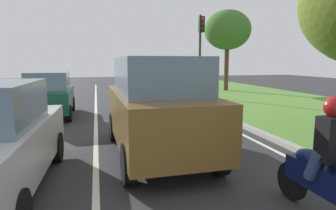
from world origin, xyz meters
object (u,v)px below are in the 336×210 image
car_suv_ahead (157,106)px  traffic_light_near_right (201,41)px  tree_roadside_far (227,30)px  car_hatchback_far (50,95)px  rider_person (332,138)px  motorcycle (331,184)px

car_suv_ahead → traffic_light_near_right: bearing=63.5°
car_suv_ahead → tree_roadside_far: (8.01, 13.49, 3.25)m
car_suv_ahead → car_hatchback_far: bearing=117.5°
rider_person → motorcycle: bearing=-89.0°
rider_person → traffic_light_near_right: bearing=76.1°
rider_person → traffic_light_near_right: (3.08, 13.47, 2.18)m
car_hatchback_far → motorcycle: 10.38m
tree_roadside_far → car_suv_ahead: bearing=-120.7°
rider_person → tree_roadside_far: tree_roadside_far is taller
tree_roadside_far → motorcycle: bearing=-110.6°
car_suv_ahead → car_hatchback_far: car_suv_ahead is taller
motorcycle → traffic_light_near_right: traffic_light_near_right is taller
motorcycle → traffic_light_near_right: size_ratio=0.39×
motorcycle → rider_person: rider_person is taller
rider_person → car_suv_ahead: bearing=114.9°
car_suv_ahead → tree_roadside_far: tree_roadside_far is taller
car_hatchback_far → tree_roadside_far: 14.04m
rider_person → traffic_light_near_right: 13.99m
car_suv_ahead → traffic_light_near_right: traffic_light_near_right is taller
car_hatchback_far → traffic_light_near_right: size_ratio=0.76×
motorcycle → tree_roadside_far: (6.36, 16.93, 3.84)m
car_suv_ahead → motorcycle: (1.65, -3.44, -0.60)m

